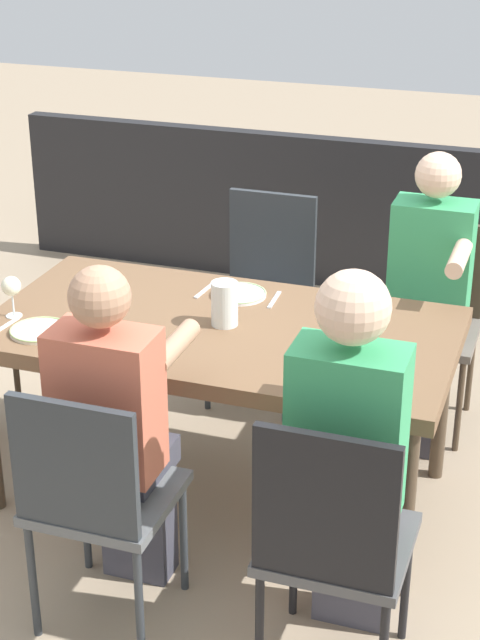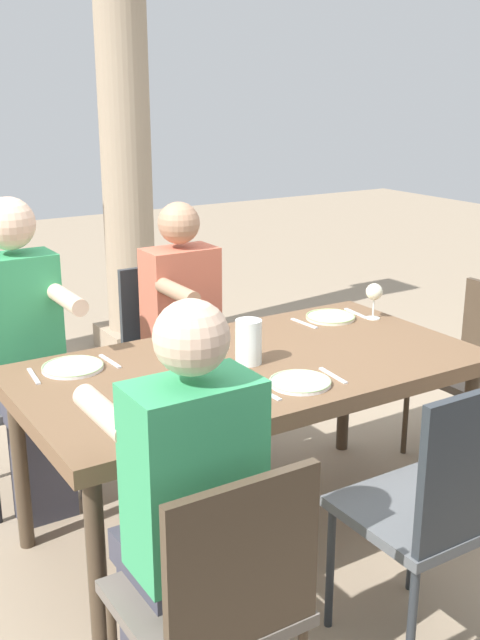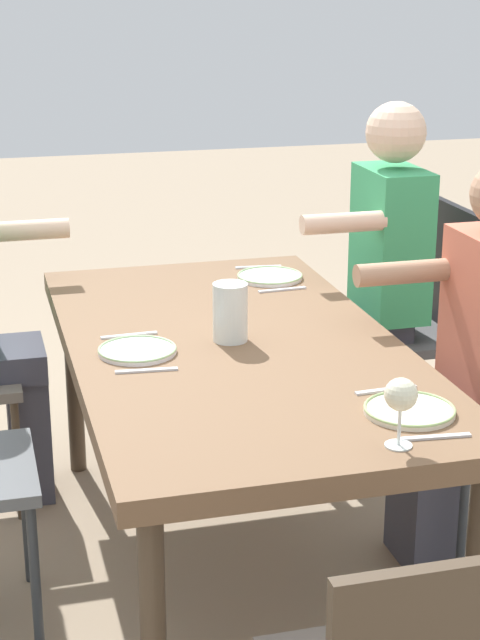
% 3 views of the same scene
% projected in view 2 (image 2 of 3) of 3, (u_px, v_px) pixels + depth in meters
% --- Properties ---
extents(ground_plane, '(16.00, 16.00, 0.00)m').
position_uv_depth(ground_plane, '(250.00, 532.00, 3.18)').
color(ground_plane, gray).
extents(dining_table, '(1.79, 0.95, 0.75)m').
position_uv_depth(dining_table, '(251.00, 377.00, 2.97)').
color(dining_table, brown).
rests_on(dining_table, ground).
extents(chair_west_north, '(0.44, 0.44, 0.96)m').
position_uv_depth(chair_west_north, '(14.00, 373.00, 3.40)').
color(chair_west_north, '#4F4F50').
rests_on(chair_west_north, ground).
extents(chair_west_south, '(0.44, 0.44, 0.91)m').
position_uv_depth(chair_west_south, '(219.00, 597.00, 1.95)').
color(chair_west_south, '#6A6158').
rests_on(chair_west_south, ground).
extents(chair_mid_north, '(0.44, 0.44, 0.92)m').
position_uv_depth(chair_mid_north, '(171.00, 346.00, 3.80)').
color(chair_mid_north, '#5B5E61').
rests_on(chair_mid_north, ground).
extents(chair_mid_south, '(0.44, 0.44, 0.96)m').
position_uv_depth(chair_mid_south, '(439.00, 502.00, 2.34)').
color(chair_mid_south, '#5B5E61').
rests_on(chair_mid_south, ground).
extents(chair_head_east, '(0.44, 0.44, 0.85)m').
position_uv_depth(chair_head_east, '(478.00, 360.00, 3.69)').
color(chair_head_east, '#6A6158').
rests_on(chair_head_east, ground).
extents(diner_woman_green, '(0.34, 0.49, 1.27)m').
position_uv_depth(diner_woman_green, '(187.00, 329.00, 3.61)').
color(diner_woman_green, '#3F3F4C').
rests_on(diner_woman_green, ground).
extents(diner_man_white, '(0.35, 0.49, 1.28)m').
position_uv_depth(diner_man_white, '(182.00, 509.00, 2.06)').
color(diner_man_white, '#3F3F4C').
rests_on(diner_man_white, ground).
extents(diner_guest_third, '(0.35, 0.50, 1.35)m').
position_uv_depth(diner_guest_third, '(24.00, 347.00, 3.20)').
color(diner_guest_third, '#3F3F4C').
rests_on(diner_guest_third, ground).
extents(stone_column_centre, '(0.43, 0.43, 2.98)m').
position_uv_depth(stone_column_centre, '(125.00, 135.00, 4.97)').
color(stone_column_centre, tan).
rests_on(stone_column_centre, ground).
extents(plate_0, '(0.23, 0.23, 0.02)m').
position_uv_depth(plate_0, '(73.00, 367.00, 2.88)').
color(plate_0, white).
rests_on(plate_0, dining_table).
extents(fork_0, '(0.03, 0.17, 0.01)m').
position_uv_depth(fork_0, '(34.00, 376.00, 2.80)').
color(fork_0, silver).
rests_on(fork_0, dining_table).
extents(spoon_0, '(0.03, 0.17, 0.01)m').
position_uv_depth(spoon_0, '(110.00, 361.00, 2.95)').
color(spoon_0, silver).
rests_on(spoon_0, dining_table).
extents(plate_1, '(0.22, 0.22, 0.02)m').
position_uv_depth(plate_1, '(300.00, 382.00, 2.73)').
color(plate_1, white).
rests_on(plate_1, dining_table).
extents(fork_1, '(0.02, 0.17, 0.01)m').
position_uv_depth(fork_1, '(265.00, 392.00, 2.66)').
color(fork_1, silver).
rests_on(fork_1, dining_table).
extents(spoon_1, '(0.03, 0.17, 0.01)m').
position_uv_depth(spoon_1, '(333.00, 375.00, 2.81)').
color(spoon_1, silver).
rests_on(spoon_1, dining_table).
extents(plate_2, '(0.23, 0.23, 0.02)m').
position_uv_depth(plate_2, '(330.00, 317.00, 3.50)').
color(plate_2, silver).
rests_on(plate_2, dining_table).
extents(wine_glass_2, '(0.08, 0.08, 0.17)m').
position_uv_depth(wine_glass_2, '(374.00, 293.00, 3.47)').
color(wine_glass_2, white).
rests_on(wine_glass_2, dining_table).
extents(fork_2, '(0.03, 0.17, 0.01)m').
position_uv_depth(fork_2, '(304.00, 323.00, 3.42)').
color(fork_2, silver).
rests_on(fork_2, dining_table).
extents(spoon_2, '(0.03, 0.17, 0.01)m').
position_uv_depth(spoon_2, '(356.00, 313.00, 3.57)').
color(spoon_2, silver).
rests_on(spoon_2, dining_table).
extents(water_pitcher, '(0.10, 0.10, 0.17)m').
position_uv_depth(water_pitcher, '(249.00, 344.00, 2.92)').
color(water_pitcher, white).
rests_on(water_pitcher, dining_table).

